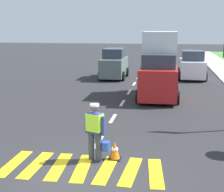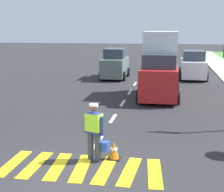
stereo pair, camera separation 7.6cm
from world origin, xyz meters
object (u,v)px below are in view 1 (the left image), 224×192
(traffic_cone_near, at_px, (115,150))
(car_oncoming_second, at_px, (114,65))
(road_worker, at_px, (96,129))
(car_parked_far, at_px, (192,66))
(delivery_truck, at_px, (159,68))

(traffic_cone_near, relative_size, car_oncoming_second, 0.14)
(traffic_cone_near, xyz_separation_m, car_oncoming_second, (-2.53, 15.77, 0.76))
(traffic_cone_near, bearing_deg, car_oncoming_second, 99.13)
(road_worker, xyz_separation_m, car_oncoming_second, (-2.01, 15.94, 0.09))
(car_oncoming_second, bearing_deg, road_worker, -82.82)
(traffic_cone_near, height_order, car_parked_far, car_parked_far)
(delivery_truck, xyz_separation_m, car_oncoming_second, (-3.51, 6.55, -0.59))
(road_worker, height_order, delivery_truck, delivery_truck)
(road_worker, xyz_separation_m, car_parked_far, (3.71, 16.61, 0.04))
(road_worker, relative_size, car_oncoming_second, 0.44)
(car_parked_far, xyz_separation_m, car_oncoming_second, (-5.72, -0.67, 0.06))
(delivery_truck, height_order, car_oncoming_second, delivery_truck)
(road_worker, height_order, car_oncoming_second, car_oncoming_second)
(delivery_truck, xyz_separation_m, car_parked_far, (2.21, 7.22, -0.64))
(traffic_cone_near, relative_size, car_parked_far, 0.14)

